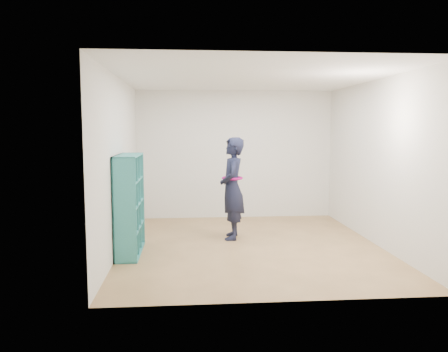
{
  "coord_description": "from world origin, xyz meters",
  "views": [
    {
      "loc": [
        -0.97,
        -6.65,
        1.83
      ],
      "look_at": [
        -0.39,
        0.3,
        1.08
      ],
      "focal_mm": 35.0,
      "sensor_mm": 36.0,
      "label": 1
    }
  ],
  "objects": [
    {
      "name": "bookshelf",
      "position": [
        -1.85,
        -0.25,
        0.72
      ],
      "size": [
        0.32,
        1.09,
        1.46
      ],
      "color": "teal",
      "rests_on": "floor"
    },
    {
      "name": "wall_back",
      "position": [
        0.0,
        2.25,
        1.3
      ],
      "size": [
        4.0,
        0.02,
        2.6
      ],
      "primitive_type": "cube",
      "color": "silver",
      "rests_on": "floor"
    },
    {
      "name": "wall_left",
      "position": [
        -2.0,
        0.0,
        1.3
      ],
      "size": [
        0.02,
        4.5,
        2.6
      ],
      "primitive_type": "cube",
      "color": "silver",
      "rests_on": "floor"
    },
    {
      "name": "ceiling",
      "position": [
        0.0,
        0.0,
        2.6
      ],
      "size": [
        4.5,
        4.5,
        0.0
      ],
      "primitive_type": "plane",
      "color": "white",
      "rests_on": "wall_back"
    },
    {
      "name": "wall_front",
      "position": [
        0.0,
        -2.25,
        1.3
      ],
      "size": [
        4.0,
        0.02,
        2.6
      ],
      "primitive_type": "cube",
      "color": "silver",
      "rests_on": "floor"
    },
    {
      "name": "floor",
      "position": [
        0.0,
        0.0,
        0.0
      ],
      "size": [
        4.5,
        4.5,
        0.0
      ],
      "primitive_type": "plane",
      "color": "olive",
      "rests_on": "ground"
    },
    {
      "name": "wall_right",
      "position": [
        2.0,
        0.0,
        1.3
      ],
      "size": [
        0.02,
        4.5,
        2.6
      ],
      "primitive_type": "cube",
      "color": "silver",
      "rests_on": "floor"
    },
    {
      "name": "person",
      "position": [
        -0.24,
        0.49,
        0.85
      ],
      "size": [
        0.47,
        0.66,
        1.69
      ],
      "rotation": [
        0.0,
        0.0,
        -1.67
      ],
      "color": "black",
      "rests_on": "floor"
    },
    {
      "name": "smartphone",
      "position": [
        -0.36,
        0.6,
        0.96
      ],
      "size": [
        0.01,
        0.11,
        0.13
      ],
      "rotation": [
        0.49,
        0.0,
        0.03
      ],
      "color": "silver",
      "rests_on": "person"
    }
  ]
}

